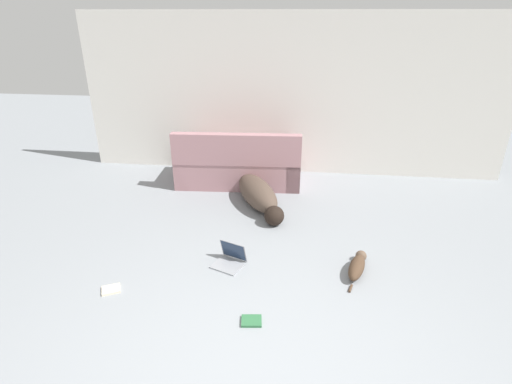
{
  "coord_description": "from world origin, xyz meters",
  "views": [
    {
      "loc": [
        0.22,
        -1.87,
        2.41
      ],
      "look_at": [
        -0.3,
        2.3,
        0.51
      ],
      "focal_mm": 28.0,
      "sensor_mm": 36.0,
      "label": 1
    }
  ],
  "objects_px": {
    "dog": "(259,195)",
    "book_green": "(251,321)",
    "cat": "(357,266)",
    "book_cream": "(111,290)",
    "laptop_open": "(231,257)",
    "couch": "(239,166)"
  },
  "relations": [
    {
      "from": "dog",
      "to": "cat",
      "type": "xyz_separation_m",
      "value": [
        1.16,
        -1.38,
        -0.09
      ]
    },
    {
      "from": "dog",
      "to": "cat",
      "type": "bearing_deg",
      "value": 13.51
    },
    {
      "from": "dog",
      "to": "cat",
      "type": "distance_m",
      "value": 1.81
    },
    {
      "from": "dog",
      "to": "laptop_open",
      "type": "height_order",
      "value": "dog"
    },
    {
      "from": "dog",
      "to": "book_cream",
      "type": "xyz_separation_m",
      "value": [
        -1.18,
        -1.97,
        -0.16
      ]
    },
    {
      "from": "couch",
      "to": "cat",
      "type": "bearing_deg",
      "value": 122.26
    },
    {
      "from": "laptop_open",
      "to": "book_cream",
      "type": "bearing_deg",
      "value": -129.0
    },
    {
      "from": "dog",
      "to": "couch",
      "type": "bearing_deg",
      "value": -179.65
    },
    {
      "from": "cat",
      "to": "book_green",
      "type": "relative_size",
      "value": 3.37
    },
    {
      "from": "couch",
      "to": "book_cream",
      "type": "relative_size",
      "value": 8.92
    },
    {
      "from": "couch",
      "to": "dog",
      "type": "relative_size",
      "value": 1.29
    },
    {
      "from": "book_cream",
      "to": "book_green",
      "type": "xyz_separation_m",
      "value": [
        1.38,
        -0.25,
        0.0
      ]
    },
    {
      "from": "cat",
      "to": "book_cream",
      "type": "bearing_deg",
      "value": 120.71
    },
    {
      "from": "couch",
      "to": "book_green",
      "type": "distance_m",
      "value": 3.06
    },
    {
      "from": "laptop_open",
      "to": "book_cream",
      "type": "xyz_separation_m",
      "value": [
        -1.05,
        -0.59,
        -0.06
      ]
    },
    {
      "from": "book_cream",
      "to": "dog",
      "type": "bearing_deg",
      "value": 59.13
    },
    {
      "from": "laptop_open",
      "to": "couch",
      "type": "bearing_deg",
      "value": 118.62
    },
    {
      "from": "dog",
      "to": "book_cream",
      "type": "relative_size",
      "value": 6.91
    },
    {
      "from": "book_cream",
      "to": "book_green",
      "type": "relative_size",
      "value": 1.13
    },
    {
      "from": "cat",
      "to": "book_cream",
      "type": "height_order",
      "value": "cat"
    },
    {
      "from": "laptop_open",
      "to": "dog",
      "type": "bearing_deg",
      "value": 106.2
    },
    {
      "from": "dog",
      "to": "book_green",
      "type": "distance_m",
      "value": 2.24
    }
  ]
}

